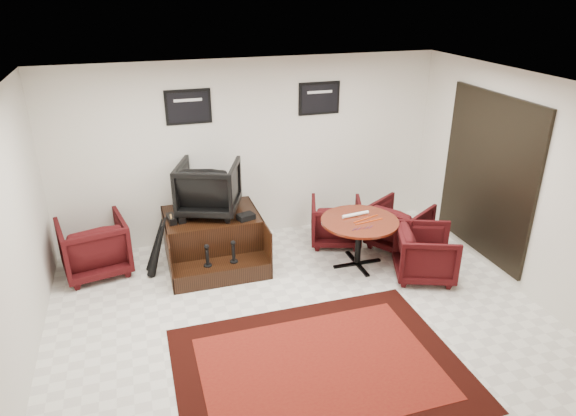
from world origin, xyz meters
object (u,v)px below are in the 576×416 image
Objects in this scene: meeting_table at (359,226)px; table_chair_corner at (426,251)px; shine_podium at (213,240)px; table_chair_back at (336,220)px; table_chair_window at (400,223)px; shine_chair at (208,185)px; armchair_side at (94,244)px.

table_chair_corner is (0.75, -0.58, -0.23)m from meeting_table.
table_chair_back is (1.93, -0.01, 0.07)m from shine_podium.
meeting_table is 1.41× the size of table_chair_back.
shine_podium is 3.04m from table_chair_corner.
table_chair_window reaches higher than shine_podium.
table_chair_corner is (2.72, -1.35, 0.07)m from shine_podium.
shine_podium is 1.64× the size of shine_chair.
shine_podium is at bearing 84.72° from table_chair_corner.
table_chair_window is (2.80, -0.60, -0.73)m from shine_chair.
meeting_table is 1.38× the size of table_chair_corner.
armchair_side is at bearing 50.46° from table_chair_window.
armchair_side is (-1.65, 0.13, 0.12)m from shine_podium.
shine_podium is 2.14m from meeting_table.
table_chair_back is at bearing 93.07° from meeting_table.
shine_chair reaches higher than table_chair_back.
armchair_side is 0.81× the size of meeting_table.
armchair_side is at bearing 165.91° from meeting_table.
table_chair_back is 0.97× the size of table_chair_window.
table_chair_window is 0.90m from table_chair_corner.
shine_chair reaches higher than shine_podium.
meeting_table is 1.36× the size of table_chair_window.
shine_podium is at bearing 163.75° from armchair_side.
table_chair_back is at bearing 51.76° from table_chair_corner.
armchair_side is at bearing 21.15° from shine_chair.
table_chair_corner is at bearing 142.63° from table_chair_window.
shine_chair is 1.06× the size of table_chair_window.
table_chair_window reaches higher than table_chair_corner.
shine_chair reaches higher than armchair_side.
table_chair_back is (3.58, -0.15, -0.05)m from armchair_side.
table_chair_back is at bearing 31.07° from table_chair_window.
meeting_table is 0.97m from table_chair_corner.
table_chair_corner is (2.72, -1.50, -0.73)m from shine_chair.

